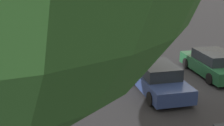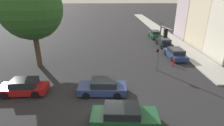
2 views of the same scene
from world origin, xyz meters
name	(u,v)px [view 2 (image 2 of 2)]	position (x,y,z in m)	size (l,w,h in m)	color
ground_plane	(108,107)	(0.00, 0.00, 0.00)	(300.00, 300.00, 0.00)	black
sidewalk_strip	(156,28)	(12.30, 33.21, 0.07)	(3.20, 60.00, 0.14)	#9E9E99
rowhouse_backdrop	(219,13)	(17.72, 16.84, 5.49)	(8.02, 17.84, 12.08)	beige
street_tree	(31,8)	(-8.50, 8.69, 6.87)	(7.01, 7.01, 10.40)	#423323
traffic_signal	(162,41)	(5.79, 6.54, 3.68)	(0.84, 2.45, 5.69)	#515456
crossing_car_0	(24,87)	(-7.49, 2.14, 0.67)	(4.21, 1.93, 1.41)	maroon
crossing_car_1	(124,116)	(1.11, -1.92, 0.65)	(4.66, 2.16, 1.38)	#194728
crossing_car_2	(103,87)	(-0.44, 2.06, 0.65)	(4.32, 2.07, 1.39)	navy
parked_car_0	(175,53)	(9.36, 11.20, 0.65)	(2.14, 4.61, 1.37)	navy
parked_car_1	(164,42)	(9.50, 16.99, 0.65)	(1.90, 4.64, 1.37)	black
parked_car_2	(155,34)	(9.41, 22.94, 0.71)	(1.93, 4.43, 1.47)	#194728
fire_hydrant	(173,62)	(8.12, 8.32, 0.49)	(0.22, 0.22, 0.92)	red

